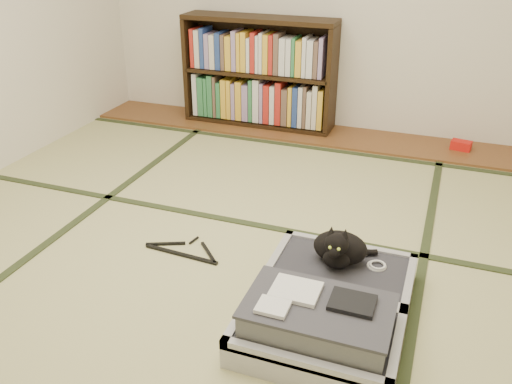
% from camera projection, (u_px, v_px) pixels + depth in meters
% --- Properties ---
extents(floor, '(4.50, 4.50, 0.00)m').
position_uv_depth(floor, '(225.00, 260.00, 2.90)').
color(floor, '#C4BE82').
rests_on(floor, ground).
extents(wood_strip, '(4.00, 0.50, 0.02)m').
position_uv_depth(wood_strip, '(318.00, 134.00, 4.57)').
color(wood_strip, brown).
rests_on(wood_strip, ground).
extents(red_item, '(0.16, 0.12, 0.07)m').
position_uv_depth(red_item, '(461.00, 145.00, 4.22)').
color(red_item, red).
rests_on(red_item, wood_strip).
extents(tatami_borders, '(4.00, 4.50, 0.01)m').
position_uv_depth(tatami_borders, '(256.00, 217.00, 3.31)').
color(tatami_borders, '#2D381E').
rests_on(tatami_borders, ground).
extents(bookcase, '(1.30, 0.30, 0.92)m').
position_uv_depth(bookcase, '(259.00, 75.00, 4.60)').
color(bookcase, black).
rests_on(bookcase, wood_strip).
extents(suitcase, '(0.68, 0.91, 0.27)m').
position_uv_depth(suitcase, '(327.00, 307.00, 2.40)').
color(suitcase, '#B2B2B7').
rests_on(suitcase, floor).
extents(cat, '(0.30, 0.30, 0.24)m').
position_uv_depth(cat, '(340.00, 248.00, 2.59)').
color(cat, black).
rests_on(cat, suitcase).
extents(cable_coil, '(0.09, 0.09, 0.02)m').
position_uv_depth(cable_coil, '(377.00, 265.00, 2.60)').
color(cable_coil, white).
rests_on(cable_coil, suitcase).
extents(hanger, '(0.46, 0.22, 0.01)m').
position_uv_depth(hanger, '(184.00, 251.00, 2.96)').
color(hanger, black).
rests_on(hanger, floor).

